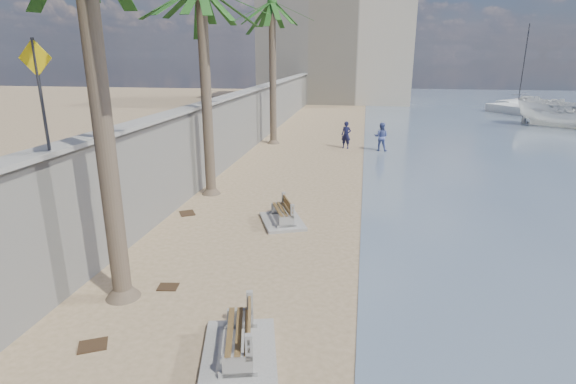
{
  "coord_description": "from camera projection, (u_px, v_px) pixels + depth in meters",
  "views": [
    {
      "loc": [
        1.94,
        -7.37,
        5.66
      ],
      "look_at": [
        -0.5,
        7.0,
        1.2
      ],
      "focal_mm": 28.0,
      "sensor_mm": 36.0,
      "label": 1
    }
  ],
  "objects": [
    {
      "name": "sailboat_west",
      "position": [
        518.0,
        102.0,
        53.2
      ],
      "size": [
        5.76,
        5.5,
        9.15
      ],
      "color": "silver",
      "rests_on": "bay_water"
    },
    {
      "name": "yacht_far",
      "position": [
        534.0,
        112.0,
        43.32
      ],
      "size": [
        7.39,
        9.68,
        1.5
      ],
      "primitive_type": null,
      "rotation": [
        0.0,
        0.0,
        2.12
      ],
      "color": "silver",
      "rests_on": "bay_water"
    },
    {
      "name": "pedestrian_sign",
      "position": [
        38.0,
        80.0,
        9.62
      ],
      "size": [
        0.78,
        0.07,
        2.4
      ],
      "color": "#2D2D33",
      "rests_on": "wall_cap"
    },
    {
      "name": "person_a",
      "position": [
        346.0,
        133.0,
        28.12
      ],
      "size": [
        0.81,
        0.65,
        1.95
      ],
      "primitive_type": "imported",
      "rotation": [
        0.0,
        0.0,
        -0.29
      ],
      "color": "#121333",
      "rests_on": "ground_plane"
    },
    {
      "name": "debris_b",
      "position": [
        93.0,
        345.0,
        9.1
      ],
      "size": [
        0.7,
        0.65,
        0.03
      ],
      "primitive_type": "cube",
      "rotation": [
        0.0,
        0.0,
        0.48
      ],
      "color": "#382616",
      "rests_on": "ground_plane"
    },
    {
      "name": "end_building",
      "position": [
        336.0,
        44.0,
        56.21
      ],
      "size": [
        18.0,
        12.0,
        14.0
      ],
      "primitive_type": "cube",
      "color": "#B7AA93",
      "rests_on": "ground_plane"
    },
    {
      "name": "boat_cruiser",
      "position": [
        570.0,
        111.0,
        35.9
      ],
      "size": [
        4.21,
        4.18,
        3.53
      ],
      "primitive_type": "imported",
      "rotation": [
        0.0,
        0.0,
        1.01
      ],
      "color": "silver",
      "rests_on": "bay_water"
    },
    {
      "name": "wall_cap",
      "position": [
        248.0,
        91.0,
        27.56
      ],
      "size": [
        0.8,
        70.0,
        0.12
      ],
      "primitive_type": "cube",
      "color": "gray",
      "rests_on": "seawall"
    },
    {
      "name": "debris_c",
      "position": [
        187.0,
        213.0,
        16.71
      ],
      "size": [
        0.77,
        0.81,
        0.03
      ],
      "primitive_type": "cube",
      "rotation": [
        0.0,
        0.0,
        5.25
      ],
      "color": "#382616",
      "rests_on": "ground_plane"
    },
    {
      "name": "person_b",
      "position": [
        381.0,
        135.0,
        27.38
      ],
      "size": [
        1.04,
        0.86,
        1.93
      ],
      "primitive_type": "imported",
      "rotation": [
        0.0,
        0.0,
        2.98
      ],
      "color": "#495697",
      "rests_on": "ground_plane"
    },
    {
      "name": "streetlight",
      "position": [
        201.0,
        31.0,
        19.1
      ],
      "size": [
        0.28,
        0.28,
        5.12
      ],
      "color": "#2D2D33",
      "rests_on": "wall_cap"
    },
    {
      "name": "bench_near",
      "position": [
        239.0,
        338.0,
        8.75
      ],
      "size": [
        1.87,
        2.36,
        0.87
      ],
      "color": "gray",
      "rests_on": "ground_plane"
    },
    {
      "name": "palm_back",
      "position": [
        272.0,
        5.0,
        27.47
      ],
      "size": [
        5.0,
        5.0,
        9.63
      ],
      "color": "brown",
      "rests_on": "ground_plane"
    },
    {
      "name": "seawall",
      "position": [
        249.0,
        120.0,
        28.09
      ],
      "size": [
        0.45,
        70.0,
        3.5
      ],
      "primitive_type": "cube",
      "color": "gray",
      "rests_on": "ground_plane"
    },
    {
      "name": "ground_plane",
      "position": [
        254.0,
        352.0,
        8.91
      ],
      "size": [
        140.0,
        140.0,
        0.0
      ],
      "primitive_type": "plane",
      "color": "#9B805F"
    },
    {
      "name": "debris_d",
      "position": [
        168.0,
        287.0,
        11.4
      ],
      "size": [
        0.55,
        0.46,
        0.03
      ],
      "primitive_type": "cube",
      "rotation": [
        0.0,
        0.0,
        0.14
      ],
      "color": "#382616",
      "rests_on": "ground_plane"
    },
    {
      "name": "bench_far",
      "position": [
        282.0,
        213.0,
        15.7
      ],
      "size": [
        1.96,
        2.3,
        0.81
      ],
      "color": "gray",
      "rests_on": "ground_plane"
    }
  ]
}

